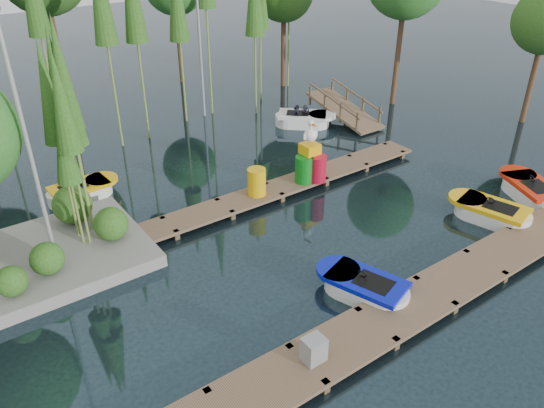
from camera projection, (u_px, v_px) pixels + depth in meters
ground_plane at (268, 247)px, 16.02m from camera, size 90.00×90.00×0.00m
near_dock at (376, 325)px, 12.74m from camera, size 18.00×1.50×0.50m
far_dock at (250, 198)px, 18.18m from camera, size 15.00×1.20×0.50m
lamp_island at (24, 130)px, 12.88m from camera, size 0.30×0.30×7.25m
lamp_rear at (199, 25)px, 23.67m from camera, size 0.30×0.30×7.25m
ramp at (344, 109)px, 24.86m from camera, size 1.50×3.94×1.49m
boat_blue at (364, 288)px, 13.94m from camera, size 1.94×2.85×0.88m
boat_red at (531, 191)px, 18.55m from camera, size 2.27×3.05×0.94m
boat_yellow_near at (491, 213)px, 17.26m from camera, size 1.86×2.93×0.91m
boat_yellow_far at (81, 191)px, 18.53m from camera, size 2.59×1.29×1.26m
boat_white_far at (303, 119)px, 24.52m from camera, size 2.93×2.81×1.33m
utility_cabinet at (314, 349)px, 11.56m from camera, size 0.49×0.41×0.60m
yellow_barrel at (257, 182)px, 18.05m from camera, size 0.63×0.63×0.95m
drum_cluster at (311, 162)px, 18.99m from camera, size 1.30×1.19×2.24m
seagull_post at (308, 165)px, 19.18m from camera, size 0.44×0.24×0.71m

